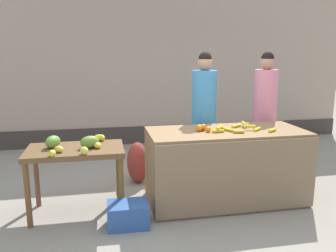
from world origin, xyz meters
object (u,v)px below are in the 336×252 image
(vendor_woman_pink_shirt, at_px, (264,116))
(produce_sack, at_px, (137,163))
(produce_crate, at_px, (128,215))
(vendor_woman_blue_shirt, at_px, (204,118))

(vendor_woman_pink_shirt, distance_m, produce_sack, 1.98)
(vendor_woman_pink_shirt, relative_size, produce_sack, 3.13)
(produce_crate, bearing_deg, produce_sack, 79.16)
(vendor_woman_blue_shirt, relative_size, vendor_woman_pink_shirt, 1.00)
(produce_crate, height_order, produce_sack, produce_sack)
(vendor_woman_pink_shirt, height_order, produce_crate, vendor_woman_pink_shirt)
(vendor_woman_pink_shirt, bearing_deg, produce_crate, -151.54)
(vendor_woman_blue_shirt, height_order, vendor_woman_pink_shirt, vendor_woman_pink_shirt)
(vendor_woman_pink_shirt, bearing_deg, vendor_woman_blue_shirt, -178.02)
(vendor_woman_pink_shirt, distance_m, produce_crate, 2.53)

